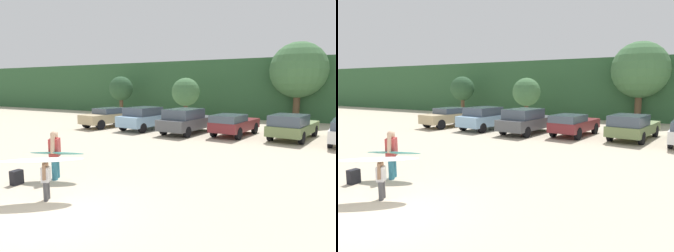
% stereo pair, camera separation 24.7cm
% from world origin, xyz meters
% --- Properties ---
extents(ground_plane, '(120.00, 120.00, 0.00)m').
position_xyz_m(ground_plane, '(0.00, 0.00, 0.00)').
color(ground_plane, beige).
extents(hillside_ridge, '(108.00, 12.00, 5.50)m').
position_xyz_m(hillside_ridge, '(0.00, 28.92, 2.75)').
color(hillside_ridge, '#2D5633').
rests_on(hillside_ridge, ground_plane).
extents(tree_right, '(2.44, 2.44, 3.99)m').
position_xyz_m(tree_right, '(-12.97, 20.29, 2.74)').
color(tree_right, brown).
rests_on(tree_right, ground_plane).
extents(tree_center_left, '(2.44, 2.44, 3.74)m').
position_xyz_m(tree_center_left, '(-5.17, 19.12, 2.49)').
color(tree_center_left, brown).
rests_on(tree_center_left, ground_plane).
extents(tree_far_right, '(4.57, 4.57, 6.62)m').
position_xyz_m(tree_far_right, '(3.46, 22.41, 4.31)').
color(tree_far_right, brown).
rests_on(tree_far_right, ground_plane).
extents(parked_car_tan, '(2.39, 4.44, 1.41)m').
position_xyz_m(parked_car_tan, '(-8.69, 12.98, 0.77)').
color(parked_car_tan, tan).
rests_on(parked_car_tan, ground_plane).
extents(parked_car_sky_blue, '(2.43, 4.21, 1.59)m').
position_xyz_m(parked_car_sky_blue, '(-5.47, 12.94, 0.84)').
color(parked_car_sky_blue, '#84ADD1').
rests_on(parked_car_sky_blue, ground_plane).
extents(parked_car_dark_gray, '(2.40, 4.83, 1.62)m').
position_xyz_m(parked_car_dark_gray, '(-2.19, 12.83, 0.84)').
color(parked_car_dark_gray, '#4C4F54').
rests_on(parked_car_dark_gray, ground_plane).
extents(parked_car_maroon, '(2.22, 4.30, 1.36)m').
position_xyz_m(parked_car_maroon, '(0.74, 13.33, 0.75)').
color(parked_car_maroon, maroon).
rests_on(parked_car_maroon, ground_plane).
extents(parked_car_olive_green, '(2.56, 4.85, 1.48)m').
position_xyz_m(parked_car_olive_green, '(4.06, 13.66, 0.78)').
color(parked_car_olive_green, '#6B7F4C').
rests_on(parked_car_olive_green, ground_plane).
extents(person_adult, '(0.48, 0.60, 1.60)m').
position_xyz_m(person_adult, '(-2.06, 2.09, 0.90)').
color(person_adult, teal).
rests_on(person_adult, ground_plane).
extents(person_child, '(0.31, 0.41, 1.07)m').
position_xyz_m(person_child, '(-0.78, 0.64, 0.61)').
color(person_child, '#4C4C51').
rests_on(person_child, ground_plane).
extents(surfboard_teal, '(1.88, 1.20, 0.23)m').
position_xyz_m(surfboard_teal, '(-1.92, 2.05, 0.88)').
color(surfboard_teal, teal).
extents(surfboard_white, '(2.15, 1.83, 0.10)m').
position_xyz_m(surfboard_white, '(-0.90, 0.62, 1.10)').
color(surfboard_white, white).
extents(backpack_dropped, '(0.24, 0.34, 0.45)m').
position_xyz_m(backpack_dropped, '(-2.68, 1.10, 0.22)').
color(backpack_dropped, black).
rests_on(backpack_dropped, ground_plane).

